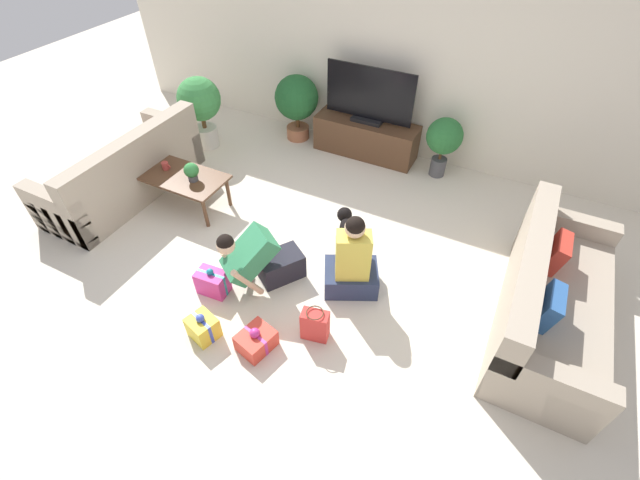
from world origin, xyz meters
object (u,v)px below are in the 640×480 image
at_px(tv_console, 366,138).
at_px(dog, 347,226).
at_px(coffee_table, 181,178).
at_px(gift_box_c, 256,340).
at_px(gift_box_a, 203,327).
at_px(mug, 166,166).
at_px(potted_plant_corner_left, 200,104).
at_px(tv, 369,98).
at_px(person_sitting, 352,264).
at_px(gift_bag_a, 315,325).
at_px(sofa_right, 548,301).
at_px(potted_plant_back_right, 444,139).
at_px(sofa_left, 125,173).
at_px(tabletop_plant, 191,171).
at_px(person_kneeling, 261,259).
at_px(potted_plant_back_left, 297,100).
at_px(gift_box_b, 213,282).

bearing_deg(tv_console, dog, -73.61).
bearing_deg(coffee_table, gift_box_c, -35.21).
bearing_deg(gift_box_a, tv_console, 88.22).
bearing_deg(mug, dog, 5.37).
distance_m(potted_plant_corner_left, mug, 1.27).
xyz_separation_m(tv, gift_box_a, (-0.11, -3.51, -0.71)).
distance_m(person_sitting, gift_bag_a, 0.70).
bearing_deg(coffee_table, sofa_right, 1.24).
bearing_deg(potted_plant_back_right, mug, -144.58).
xyz_separation_m(potted_plant_back_right, mug, (-2.80, -1.99, -0.06)).
relative_size(tv, mug, 10.03).
bearing_deg(gift_box_c, mug, 147.39).
bearing_deg(tv_console, gift_bag_a, -75.53).
bearing_deg(sofa_right, sofa_left, 92.70).
xyz_separation_m(gift_box_a, tabletop_plant, (-1.19, 1.43, 0.43)).
xyz_separation_m(person_kneeling, dog, (0.51, 0.90, -0.08)).
height_order(tv, gift_bag_a, tv).
relative_size(sofa_left, gift_box_a, 6.82).
bearing_deg(potted_plant_back_right, coffee_table, -141.83).
relative_size(person_sitting, gift_box_c, 2.63).
distance_m(tv, potted_plant_back_right, 1.11).
height_order(tv, potted_plant_back_left, tv).
distance_m(sofa_left, sofa_right, 4.86).
distance_m(dog, gift_box_a, 1.81).
xyz_separation_m(potted_plant_back_left, tabletop_plant, (-0.24, -2.02, -0.04)).
height_order(potted_plant_back_right, potted_plant_corner_left, potted_plant_corner_left).
relative_size(sofa_right, tabletop_plant, 9.09).
xyz_separation_m(potted_plant_back_right, gift_box_c, (-0.68, -3.35, -0.44)).
height_order(gift_box_c, mug, mug).
relative_size(tv, gift_bag_a, 3.47).
relative_size(tv, person_sitting, 1.27).
relative_size(tv_console, tv, 1.19).
distance_m(tv_console, dog, 1.91).
relative_size(tv, person_kneeling, 1.46).
distance_m(gift_box_a, gift_bag_a, 1.01).
bearing_deg(tabletop_plant, person_sitting, -8.33).
relative_size(potted_plant_back_right, gift_box_b, 2.56).
bearing_deg(sofa_right, coffee_table, 91.24).
bearing_deg(potted_plant_back_left, dog, -48.00).
bearing_deg(dog, coffee_table, -28.86).
relative_size(sofa_left, tv_console, 1.42).
xyz_separation_m(potted_plant_corner_left, dog, (2.67, -0.98, -0.38)).
relative_size(coffee_table, gift_bag_a, 3.14).
xyz_separation_m(coffee_table, potted_plant_back_left, (0.44, 2.02, 0.21)).
bearing_deg(tv, coffee_table, -126.01).
xyz_separation_m(sofa_left, gift_bag_a, (3.07, -0.85, -0.14)).
height_order(potted_plant_back_left, person_kneeling, potted_plant_back_left).
relative_size(tv_console, person_sitting, 1.51).
relative_size(potted_plant_back_left, gift_bag_a, 2.72).
bearing_deg(gift_box_a, dog, 68.94).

